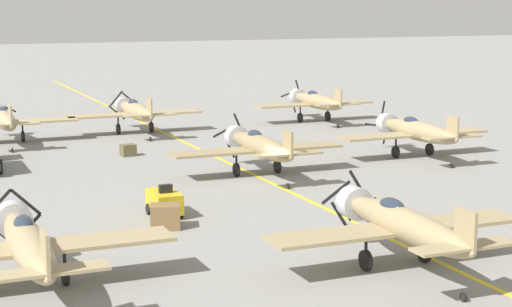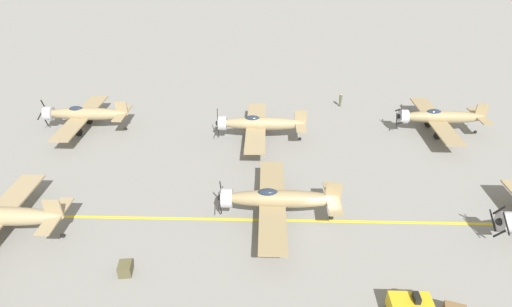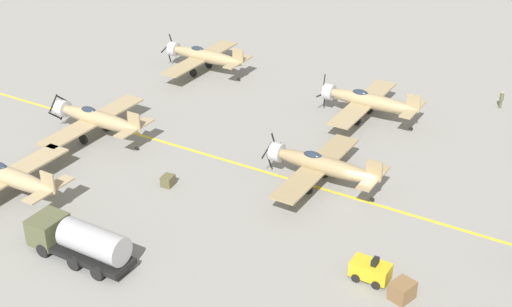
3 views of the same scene
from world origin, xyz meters
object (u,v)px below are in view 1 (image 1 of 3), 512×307
(airplane_mid_right, at_px, (416,131))
(tow_tractor, at_px, (164,202))
(airplane_far_left, at_px, (4,119))
(supply_crate_by_tanker, at_px, (165,217))
(airplane_mid_center, at_px, (259,146))
(airplane_near_left, at_px, (27,244))
(airplane_far_center, at_px, (136,111))
(airplane_far_right, at_px, (316,101))
(airplane_near_center, at_px, (401,224))
(supply_crate_mid_lane, at_px, (128,150))

(airplane_mid_right, height_order, tow_tractor, airplane_mid_right)
(airplane_far_left, height_order, supply_crate_by_tanker, airplane_far_left)
(airplane_far_left, relative_size, airplane_mid_center, 1.00)
(airplane_near_left, xyz_separation_m, airplane_far_center, (15.00, 39.29, -0.00))
(airplane_near_left, relative_size, airplane_far_right, 1.00)
(airplane_far_right, height_order, supply_crate_by_tanker, airplane_far_right)
(airplane_far_left, xyz_separation_m, airplane_mid_right, (27.54, -18.52, 0.00))
(airplane_far_center, height_order, supply_crate_by_tanker, airplane_far_center)
(airplane_near_left, relative_size, airplane_near_center, 1.00)
(airplane_far_center, bearing_deg, airplane_far_left, 178.87)
(airplane_far_center, relative_size, supply_crate_by_tanker, 7.98)
(airplane_near_center, bearing_deg, airplane_far_right, 62.60)
(supply_crate_by_tanker, bearing_deg, supply_crate_mid_lane, 80.35)
(airplane_far_left, relative_size, supply_crate_by_tanker, 7.98)
(airplane_mid_right, distance_m, supply_crate_by_tanker, 26.38)
(airplane_far_center, xyz_separation_m, tow_tractor, (-6.37, -29.48, -1.22))
(airplane_far_right, xyz_separation_m, tow_tractor, (-24.48, -30.10, -1.22))
(airplane_near_center, bearing_deg, airplane_near_left, 163.52)
(airplane_near_center, relative_size, supply_crate_mid_lane, 11.30)
(airplane_far_left, distance_m, supply_crate_mid_lane, 12.46)
(airplane_far_center, distance_m, supply_crate_by_tanker, 32.78)
(airplane_mid_center, height_order, airplane_mid_right, airplane_mid_right)
(tow_tractor, height_order, supply_crate_by_tanker, tow_tractor)
(airplane_near_center, height_order, supply_crate_by_tanker, airplane_near_center)
(airplane_mid_center, xyz_separation_m, supply_crate_by_tanker, (-9.82, -10.66, -1.39))
(airplane_far_left, xyz_separation_m, tow_tractor, (4.99, -28.38, -1.22))
(airplane_far_left, height_order, airplane_mid_right, airplane_mid_right)
(airplane_mid_center, xyz_separation_m, airplane_near_center, (-2.39, -21.11, -0.00))
(tow_tractor, bearing_deg, airplane_far_left, 99.97)
(airplane_far_left, height_order, airplane_near_left, airplane_far_left)
(airplane_mid_right, height_order, airplane_far_right, airplane_mid_right)
(airplane_far_right, height_order, supply_crate_mid_lane, airplane_far_right)
(supply_crate_mid_lane, bearing_deg, airplane_far_center, 71.91)
(airplane_far_left, relative_size, airplane_near_center, 1.00)
(airplane_mid_center, relative_size, supply_crate_mid_lane, 11.30)
(airplane_mid_right, distance_m, tow_tractor, 24.64)
(airplane_near_left, xyz_separation_m, supply_crate_by_tanker, (7.90, 7.32, -1.39))
(airplane_far_right, bearing_deg, supply_crate_by_tanker, -113.24)
(tow_tractor, bearing_deg, airplane_mid_right, 23.60)
(supply_crate_by_tanker, distance_m, supply_crate_mid_lane, 21.64)
(airplane_far_right, xyz_separation_m, airplane_near_center, (-17.78, -43.04, -0.00))
(airplane_mid_right, xyz_separation_m, tow_tractor, (-22.55, -9.85, -1.22))
(airplane_mid_center, relative_size, supply_crate_by_tanker, 7.98)
(airplane_mid_right, xyz_separation_m, supply_crate_by_tanker, (-23.28, -12.34, -1.39))
(airplane_far_center, distance_m, airplane_near_center, 42.42)
(airplane_mid_right, relative_size, supply_crate_mid_lane, 11.30)
(airplane_mid_right, bearing_deg, airplane_mid_center, -162.18)
(airplane_far_center, relative_size, supply_crate_mid_lane, 11.30)
(airplane_far_right, relative_size, airplane_near_center, 1.00)
(airplane_mid_center, bearing_deg, airplane_near_center, -99.19)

